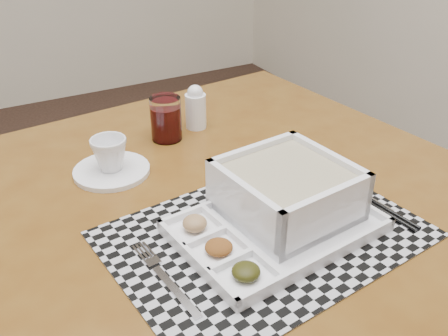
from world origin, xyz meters
The scene contains 10 objects.
dining_table centered at (0.78, -0.12, 0.69)m, with size 1.13×1.13×0.77m.
placemat centered at (0.80, -0.25, 0.77)m, with size 0.49×0.35×0.00m, color #B3B3BB.
serving_tray centered at (0.84, -0.23, 0.81)m, with size 0.34×0.26×0.10m.
fork centered at (0.61, -0.26, 0.77)m, with size 0.04×0.19×0.00m.
spoon centered at (1.01, -0.17, 0.77)m, with size 0.04×0.18×0.01m.
chopsticks centered at (1.01, -0.24, 0.77)m, with size 0.04×0.24×0.01m.
saucer centered at (0.64, 0.07, 0.77)m, with size 0.15×0.15×0.01m, color white.
cup centered at (0.64, 0.07, 0.81)m, with size 0.07×0.07×0.07m, color white.
juice_glass centered at (0.80, 0.15, 0.81)m, with size 0.07×0.07×0.10m.
creamer_bottle centered at (0.88, 0.18, 0.82)m, with size 0.05×0.05×0.10m.
Camera 1 is at (0.42, -0.78, 1.27)m, focal length 40.00 mm.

